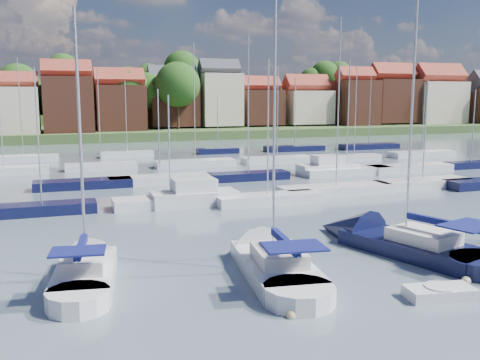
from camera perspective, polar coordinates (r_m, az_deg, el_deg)
name	(u,v)px	position (r m, az deg, el deg)	size (l,w,h in m)	color
ground	(197,171)	(64.69, -4.65, 1.00)	(260.00, 260.00, 0.00)	#43525B
sailboat_left	(88,269)	(28.33, -15.95, -9.09)	(4.17, 10.62, 14.10)	silver
sailboat_centre	(268,260)	(28.77, 3.01, -8.47)	(4.73, 12.41, 16.42)	silver
sailboat_navy	(388,242)	(33.34, 15.49, -6.35)	(7.38, 13.66, 18.23)	black
tender	(440,293)	(26.04, 20.52, -11.19)	(3.22, 1.86, 0.66)	silver
buoy_b	(291,317)	(22.68, 5.49, -14.39)	(0.46, 0.46, 0.46)	beige
buoy_c	(294,297)	(24.74, 5.81, -12.35)	(0.47, 0.47, 0.47)	#D85914
buoy_d	(466,283)	(28.55, 22.95, -10.09)	(0.46, 0.46, 0.46)	beige
buoy_e	(377,236)	(35.85, 14.45, -5.80)	(0.42, 0.42, 0.42)	#D85914
marina_field	(224,172)	(60.51, -1.77, 0.88)	(79.62, 41.41, 15.93)	silver
far_shore_town	(123,111)	(155.86, -12.41, 7.20)	(212.46, 90.00, 22.27)	#3C572B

